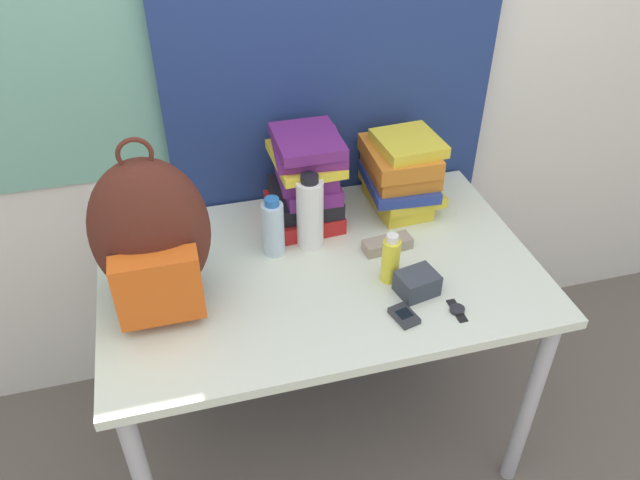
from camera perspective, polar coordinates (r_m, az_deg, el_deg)
wall_back at (r=2.02m, az=-3.86°, el=16.69°), size 6.00×0.06×2.50m
curtain_blue at (r=2.01m, az=1.25°, el=16.61°), size 1.08×0.04×2.50m
desk at (r=1.90m, az=0.00°, el=-4.59°), size 1.27×0.80×0.78m
backpack at (r=1.67m, az=-15.16°, el=0.24°), size 0.31×0.27×0.49m
book_stack_left at (r=1.96m, az=-1.31°, el=5.59°), size 0.24×0.27×0.30m
book_stack_center at (r=2.06m, az=7.36°, el=6.18°), size 0.24×0.29×0.25m
water_bottle at (r=1.85m, az=-4.30°, el=1.14°), size 0.07×0.07×0.19m
sports_bottle at (r=1.86m, az=-0.94°, el=2.51°), size 0.08×0.08×0.25m
sunscreen_bottle at (r=1.77m, az=6.47°, el=-1.77°), size 0.05×0.05×0.16m
cell_phone at (r=1.69m, az=7.69°, el=-6.87°), size 0.07×0.09×0.02m
sunglasses_case at (r=1.91m, az=6.18°, el=-0.39°), size 0.16×0.07×0.04m
camera_pouch at (r=1.76m, az=8.86°, el=-3.93°), size 0.12×0.11×0.06m
wristwatch at (r=1.74m, az=12.43°, el=-6.26°), size 0.04×0.09×0.01m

